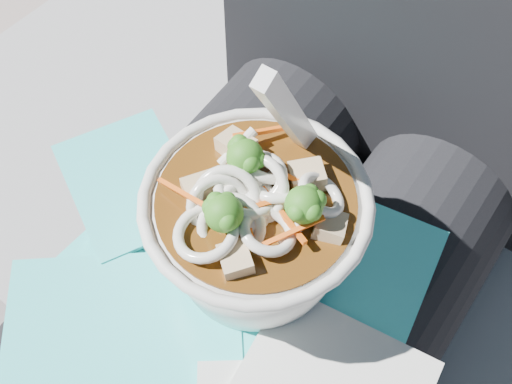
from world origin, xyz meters
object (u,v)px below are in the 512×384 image
Objects in this scene: stone_ledge at (305,332)px; plastic_bag at (211,281)px; udon_bowl at (256,224)px; person_body at (291,243)px; lap at (232,333)px.

plastic_bag reaches higher than stone_ledge.
udon_bowl reaches higher than plastic_bag.
plastic_bag is (-0.02, -0.09, 0.06)m from person_body.
person_body is at bearing 94.46° from udon_bowl.
lap is 0.47× the size of person_body.
stone_ledge is 0.34m from lap.
person_body reaches higher than stone_ledge.
plastic_bag reaches higher than lap.
plastic_bag is at bearing -99.96° from person_body.
person_body is 0.11m from plastic_bag.
udon_bowl is at bearing 54.89° from plastic_bag.
lap is 1.31× the size of plastic_bag.
stone_ledge is at bearing 92.33° from udon_bowl.
person_body reaches higher than lap.
lap is at bearing -99.55° from udon_bowl.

